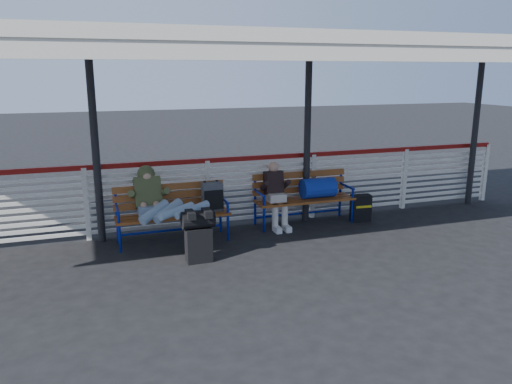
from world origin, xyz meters
name	(u,v)px	position (x,y,z in m)	size (l,w,h in m)	color
ground	(240,266)	(0.00, 0.00, 0.00)	(60.00, 60.00, 0.00)	black
fence	(208,191)	(0.00, 1.90, 0.66)	(12.08, 0.08, 1.24)	silver
canopy	(221,46)	(0.00, 0.87, 3.04)	(12.60, 3.60, 3.16)	silver
luggage_stack	(198,234)	(-0.51, 0.38, 0.42)	(0.46, 0.26, 0.76)	black
bench_left	(185,204)	(-0.50, 1.41, 0.60)	(1.80, 0.56, 0.93)	#924B1C
bench_right	(311,190)	(1.83, 1.60, 0.60)	(1.80, 0.56, 0.92)	#924B1C
traveler_man	(166,206)	(-0.85, 1.06, 0.68)	(0.94, 1.64, 0.77)	#8EA8BF
companion_person	(276,194)	(1.14, 1.57, 0.60)	(0.32, 0.66, 1.15)	beige
suitcase_side	(361,208)	(2.74, 1.39, 0.25)	(0.37, 0.25, 0.49)	black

